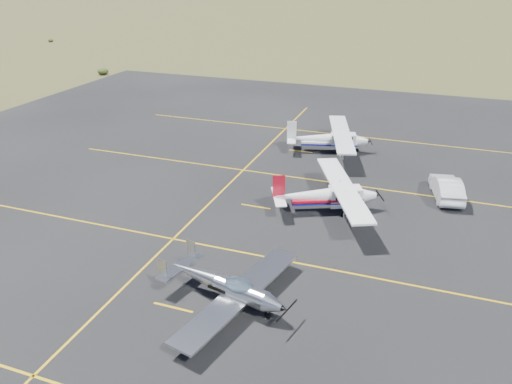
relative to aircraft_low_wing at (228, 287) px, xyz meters
The scene contains 6 objects.
ground 2.58m from the aircraft_low_wing, 71.22° to the left, with size 1600.00×1600.00×0.00m, color #383D1C.
apron 9.37m from the aircraft_low_wing, 85.20° to the left, with size 72.00×72.00×0.02m, color black.
aircraft_low_wing is the anchor object (origin of this frame).
aircraft_cessna 11.02m from the aircraft_low_wing, 78.73° to the left, with size 7.22×9.52×2.50m.
aircraft_plain 21.56m from the aircraft_low_wing, 90.23° to the left, with size 6.65×9.94×2.53m.
sedan 17.93m from the aircraft_low_wing, 59.05° to the left, with size 1.55×4.45×1.47m, color silver.
Camera 1 is at (6.83, -19.52, 14.30)m, focal length 35.00 mm.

